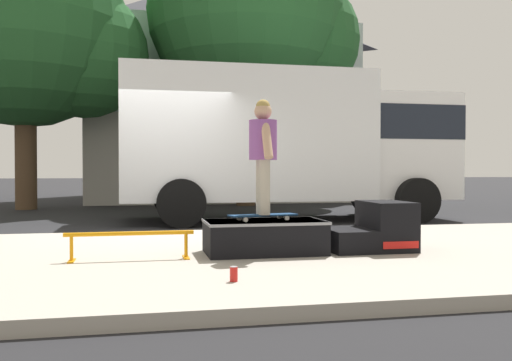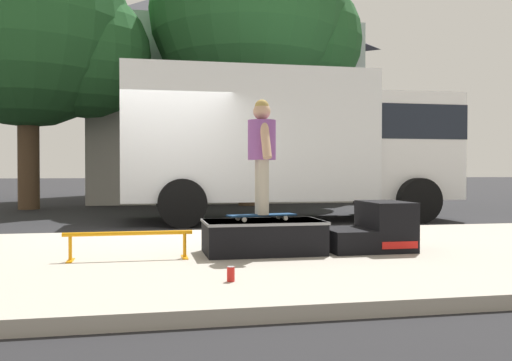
# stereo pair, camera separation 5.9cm
# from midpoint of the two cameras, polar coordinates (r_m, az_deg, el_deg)

# --- Properties ---
(ground_plane) EXTENTS (140.00, 140.00, 0.00)m
(ground_plane) POSITION_cam_midpoint_polar(r_m,az_deg,el_deg) (9.23, -8.91, -5.50)
(ground_plane) COLOR black
(sidewalk_slab) EXTENTS (50.00, 5.00, 0.12)m
(sidewalk_slab) POSITION_cam_midpoint_polar(r_m,az_deg,el_deg) (6.25, -7.68, -8.06)
(sidewalk_slab) COLOR #A8A093
(sidewalk_slab) RESTS_ON ground
(skate_box) EXTENTS (1.32, 0.77, 0.37)m
(skate_box) POSITION_cam_midpoint_polar(r_m,az_deg,el_deg) (6.25, 1.00, -5.67)
(skate_box) COLOR black
(skate_box) RESTS_ON sidewalk_slab
(kicker_ramp) EXTENTS (0.96, 0.76, 0.56)m
(kicker_ramp) POSITION_cam_midpoint_polar(r_m,az_deg,el_deg) (6.65, 12.21, -4.98)
(kicker_ramp) COLOR black
(kicker_ramp) RESTS_ON sidewalk_slab
(grind_rail) EXTENTS (1.32, 0.28, 0.29)m
(grind_rail) POSITION_cam_midpoint_polar(r_m,az_deg,el_deg) (5.96, -12.66, -5.84)
(grind_rail) COLOR orange
(grind_rail) RESTS_ON sidewalk_slab
(skateboard) EXTENTS (0.80, 0.35, 0.07)m
(skateboard) POSITION_cam_midpoint_polar(r_m,az_deg,el_deg) (6.21, 0.87, -3.60)
(skateboard) COLOR navy
(skateboard) RESTS_ON skate_box
(skater_kid) EXTENTS (0.31, 0.66, 1.28)m
(skater_kid) POSITION_cam_midpoint_polar(r_m,az_deg,el_deg) (6.19, 0.88, 3.47)
(skater_kid) COLOR #B7AD99
(skater_kid) RESTS_ON skateboard
(soda_can) EXTENTS (0.07, 0.07, 0.13)m
(soda_can) POSITION_cam_midpoint_polar(r_m,az_deg,el_deg) (4.71, -2.24, -9.56)
(soda_can) COLOR red
(soda_can) RESTS_ON sidewalk_slab
(box_truck) EXTENTS (6.91, 2.63, 3.05)m
(box_truck) POSITION_cam_midpoint_polar(r_m,az_deg,el_deg) (11.79, 3.75, 4.20)
(box_truck) COLOR white
(box_truck) RESTS_ON ground
(street_tree_main) EXTENTS (6.42, 5.83, 8.66)m
(street_tree_main) POSITION_cam_midpoint_polar(r_m,az_deg,el_deg) (17.32, 0.41, 16.17)
(street_tree_main) COLOR brown
(street_tree_main) RESTS_ON ground
(street_tree_neighbour) EXTENTS (6.00, 5.45, 7.67)m
(street_tree_neighbour) POSITION_cam_midpoint_polar(r_m,az_deg,el_deg) (16.60, -21.15, 13.95)
(street_tree_neighbour) COLOR brown
(street_tree_neighbour) RESTS_ON ground
(house_behind) EXTENTS (9.54, 8.23, 8.40)m
(house_behind) POSITION_cam_midpoint_polar(r_m,az_deg,el_deg) (21.66, -3.86, 9.51)
(house_behind) COLOR silver
(house_behind) RESTS_ON ground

